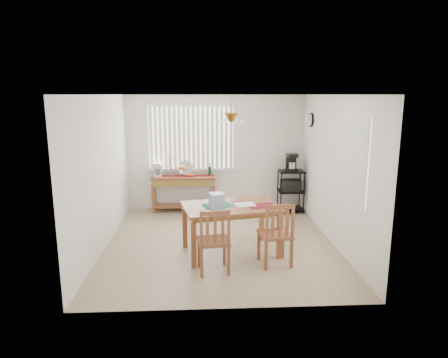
{
  "coord_description": "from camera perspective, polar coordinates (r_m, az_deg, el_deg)",
  "views": [
    {
      "loc": [
        -0.28,
        -6.75,
        2.6
      ],
      "look_at": [
        0.1,
        0.55,
        1.05
      ],
      "focal_mm": 32.0,
      "sensor_mm": 36.0,
      "label": 1
    }
  ],
  "objects": [
    {
      "name": "sideboard",
      "position": [
        9.01,
        -5.72,
        -0.86
      ],
      "size": [
        1.44,
        0.41,
        0.81
      ],
      "color": "brown",
      "rests_on": "ground"
    },
    {
      "name": "chair_left",
      "position": [
        5.94,
        -1.48,
        -8.85
      ],
      "size": [
        0.51,
        0.51,
        1.0
      ],
      "color": "brown",
      "rests_on": "ground"
    },
    {
      "name": "wire_cart",
      "position": [
        9.08,
        9.52,
        -1.13
      ],
      "size": [
        0.56,
        0.44,
        0.94
      ],
      "color": "black",
      "rests_on": "ground"
    },
    {
      "name": "sideboard_items",
      "position": [
        8.97,
        -7.34,
        1.21
      ],
      "size": [
        1.37,
        0.34,
        0.62
      ],
      "color": "maroon",
      "rests_on": "sideboard"
    },
    {
      "name": "room_shell",
      "position": [
        6.83,
        -0.58,
        4.33
      ],
      "size": [
        4.2,
        4.7,
        2.7
      ],
      "color": "white",
      "rests_on": "ground"
    },
    {
      "name": "ground",
      "position": [
        7.24,
        -0.57,
        -9.12
      ],
      "size": [
        4.0,
        4.5,
        0.01
      ],
      "primitive_type": "cube",
      "color": "tan"
    },
    {
      "name": "table_items",
      "position": [
        6.37,
        -0.02,
        -3.35
      ],
      "size": [
        1.26,
        0.56,
        0.26
      ],
      "color": "#157B58",
      "rests_on": "dining_table"
    },
    {
      "name": "cart_items",
      "position": [
        8.98,
        9.62,
        2.33
      ],
      "size": [
        0.22,
        0.27,
        0.39
      ],
      "color": "black",
      "rests_on": "wire_cart"
    },
    {
      "name": "chair_right",
      "position": [
        6.23,
        7.44,
        -7.86
      ],
      "size": [
        0.53,
        0.53,
        1.02
      ],
      "color": "brown",
      "rests_on": "ground"
    },
    {
      "name": "dining_table",
      "position": [
        6.58,
        0.95,
        -4.59
      ],
      "size": [
        1.7,
        1.27,
        0.82
      ],
      "color": "brown",
      "rests_on": "ground"
    }
  ]
}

